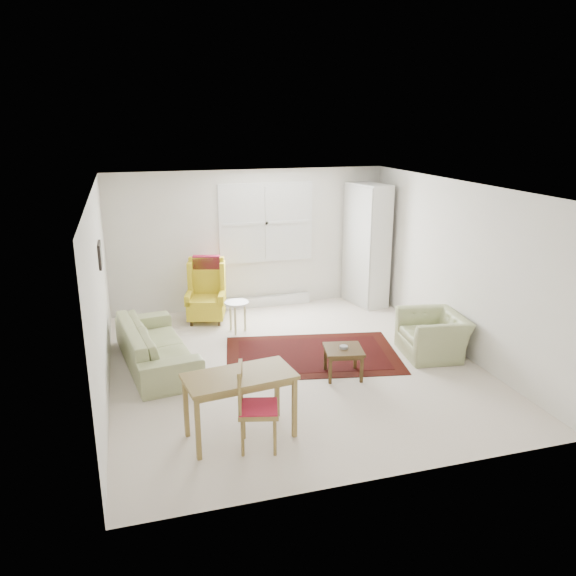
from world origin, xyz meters
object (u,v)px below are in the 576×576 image
object	(u,v)px
wingback_chair	(206,291)
stool	(237,317)
cabinet	(367,245)
desk	(240,406)
desk_chair	(259,407)
sofa	(155,336)
coffee_table	(343,362)
armchair	(433,331)

from	to	relation	value
wingback_chair	stool	world-z (taller)	wingback_chair
cabinet	desk	distance (m)	5.13
wingback_chair	stool	distance (m)	0.82
wingback_chair	desk_chair	bearing A→B (deg)	-75.63
sofa	cabinet	world-z (taller)	cabinet
stool	desk_chair	size ratio (longest dim) A/B	0.56
coffee_table	desk_chair	world-z (taller)	desk_chair
coffee_table	desk	size ratio (longest dim) A/B	0.43
coffee_table	wingback_chair	bearing A→B (deg)	118.44
wingback_chair	cabinet	size ratio (longest dim) A/B	0.49
wingback_chair	coffee_table	xyz separation A→B (m)	(1.45, -2.67, -0.34)
sofa	stool	distance (m)	1.64
armchair	desk	distance (m)	3.45
sofa	desk	world-z (taller)	sofa
armchair	desk	size ratio (longest dim) A/B	0.82
sofa	desk_chair	world-z (taller)	desk_chair
stool	cabinet	world-z (taller)	cabinet
wingback_chair	coffee_table	bearing A→B (deg)	-46.63
armchair	wingback_chair	size ratio (longest dim) A/B	0.88
cabinet	desk_chair	world-z (taller)	cabinet
armchair	stool	xyz separation A→B (m)	(-2.57, 1.71, -0.11)
sofa	stool	size ratio (longest dim) A/B	4.02
sofa	desk_chair	size ratio (longest dim) A/B	2.25
cabinet	stool	bearing A→B (deg)	-174.23
coffee_table	desk_chair	size ratio (longest dim) A/B	0.53
armchair	coffee_table	world-z (taller)	armchair
sofa	wingback_chair	size ratio (longest dim) A/B	1.92
sofa	cabinet	size ratio (longest dim) A/B	0.94
coffee_table	stool	distance (m)	2.28
sofa	coffee_table	distance (m)	2.63
coffee_table	desk	distance (m)	1.97
desk	coffee_table	bearing A→B (deg)	33.78
desk_chair	wingback_chair	bearing A→B (deg)	13.66
sofa	coffee_table	xyz separation A→B (m)	(2.39, -1.09, -0.22)
wingback_chair	desk_chair	world-z (taller)	wingback_chair
desk	desk_chair	size ratio (longest dim) A/B	1.25
armchair	coffee_table	distance (m)	1.56
sofa	armchair	distance (m)	3.99
coffee_table	stool	world-z (taller)	stool
armchair	wingback_chair	world-z (taller)	wingback_chair
stool	sofa	bearing A→B (deg)	-145.14
desk	armchair	bearing A→B (deg)	23.97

